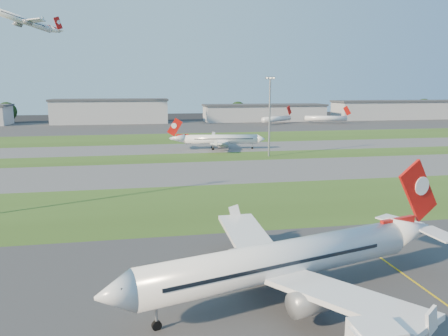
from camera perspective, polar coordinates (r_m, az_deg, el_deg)
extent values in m
cube|color=#304918|center=(88.18, 6.80, -4.38)|extent=(300.00, 34.00, 0.01)
cube|color=#515154|center=(119.26, 2.08, -0.38)|extent=(300.00, 32.00, 0.01)
cube|color=#304918|center=(143.39, -0.12, 1.49)|extent=(300.00, 18.00, 0.01)
cube|color=#515154|center=(164.83, -1.52, 2.67)|extent=(300.00, 26.00, 0.01)
cube|color=#304918|center=(197.22, -3.05, 3.96)|extent=(300.00, 40.00, 0.01)
cube|color=#333335|center=(256.52, -4.84, 5.47)|extent=(400.00, 80.00, 0.01)
cylinder|color=white|center=(47.81, 7.42, -11.85)|extent=(31.83, 12.49, 4.04)
cube|color=#B1100B|center=(59.41, 24.04, -2.74)|extent=(6.75, 2.22, 8.05)
cube|color=white|center=(42.52, 15.26, -15.91)|extent=(12.05, 16.24, 1.64)
cube|color=white|center=(55.27, 3.40, -9.22)|extent=(5.24, 16.09, 1.64)
cylinder|color=gray|center=(43.71, 11.43, -16.69)|extent=(4.96, 3.56, 2.45)
cylinder|color=gray|center=(53.05, 3.13, -11.44)|extent=(4.96, 3.56, 2.45)
cylinder|color=white|center=(160.08, -0.37, 3.78)|extent=(26.80, 6.83, 3.37)
cube|color=#B1100B|center=(159.70, -6.45, 5.33)|extent=(5.74, 1.06, 6.71)
cube|color=white|center=(167.13, -0.79, 3.92)|extent=(5.46, 13.66, 1.37)
cube|color=white|center=(153.06, -0.58, 3.30)|extent=(8.59, 13.83, 1.37)
cylinder|color=gray|center=(165.37, -0.30, 3.51)|extent=(3.96, 2.51, 2.04)
cylinder|color=gray|center=(155.18, -0.12, 3.04)|extent=(3.96, 2.51, 2.04)
cylinder|color=white|center=(241.32, -24.66, 17.09)|extent=(23.01, 19.36, 3.39)
cube|color=#B1100B|center=(249.66, -21.05, 18.14)|extent=(4.71, 3.86, 6.75)
cube|color=white|center=(235.30, -23.68, 17.24)|extent=(13.07, 11.30, 1.38)
cube|color=white|center=(248.04, -25.19, 16.74)|extent=(9.23, 13.83, 1.38)
cylinder|color=gray|center=(236.33, -24.19, 16.93)|extent=(4.21, 3.94, 2.05)
cylinder|color=gray|center=(245.60, -25.27, 16.58)|extent=(4.21, 3.94, 2.05)
cylinder|color=white|center=(271.30, 6.89, 6.38)|extent=(22.98, 17.77, 3.20)
cube|color=#B1100B|center=(281.50, 8.51, 7.47)|extent=(4.38, 3.26, 6.16)
cylinder|color=white|center=(281.46, 13.13, 6.33)|extent=(26.05, 9.02, 3.20)
cube|color=#B1100B|center=(283.85, 15.77, 7.22)|extent=(5.11, 1.47, 6.16)
cylinder|color=gray|center=(143.52, 5.96, 6.46)|extent=(0.60, 0.60, 25.00)
cube|color=gray|center=(143.19, 6.06, 11.62)|extent=(3.20, 0.50, 0.80)
cube|color=#FFF2CC|center=(143.19, 6.06, 11.62)|extent=(2.80, 0.70, 0.35)
cube|color=#93949A|center=(285.28, -14.59, 7.09)|extent=(70.00, 22.00, 14.00)
cube|color=#383A3F|center=(284.97, -14.66, 8.61)|extent=(71.40, 23.00, 1.20)
cube|color=#93949A|center=(296.01, 5.27, 7.11)|extent=(80.00, 22.00, 10.00)
cube|color=#383A3F|center=(295.73, 5.29, 8.19)|extent=(81.60, 23.00, 1.20)
cube|color=#93949A|center=(337.28, 21.97, 6.98)|extent=(95.00, 22.00, 12.00)
cube|color=#383A3F|center=(337.02, 22.05, 8.10)|extent=(96.90, 23.00, 1.20)
cylinder|color=black|center=(311.49, -26.43, 5.71)|extent=(1.00, 1.00, 4.40)
sphere|color=black|center=(311.20, -26.50, 6.62)|extent=(12.10, 12.10, 12.10)
cylinder|color=black|center=(296.00, -9.54, 6.39)|extent=(1.00, 1.00, 3.60)
sphere|color=black|center=(295.74, -9.56, 7.17)|extent=(9.90, 9.90, 9.90)
cylinder|color=black|center=(306.08, 1.82, 6.72)|extent=(1.00, 1.00, 4.20)
sphere|color=black|center=(305.80, 1.83, 7.60)|extent=(11.55, 11.55, 11.55)
cylinder|color=black|center=(328.65, 14.86, 6.60)|extent=(1.00, 1.00, 3.80)
sphere|color=black|center=(328.40, 14.90, 7.34)|extent=(10.45, 10.45, 10.45)
cylinder|color=black|center=(367.42, 24.57, 6.45)|extent=(1.00, 1.00, 4.60)
sphere|color=black|center=(367.17, 24.63, 7.25)|extent=(12.65, 12.65, 12.65)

